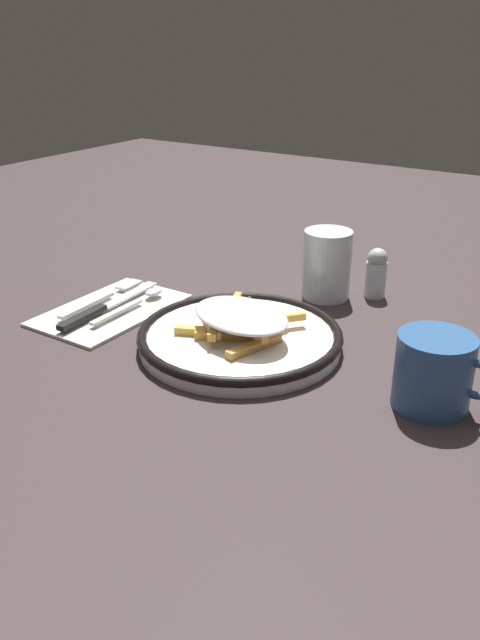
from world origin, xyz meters
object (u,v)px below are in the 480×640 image
(spoon, at_px, (140,299))
(salt_shaker, at_px, (376,272))
(water_glass, at_px, (327,264))
(plate, at_px, (240,337))
(coffee_mug, at_px, (434,372))
(fork, at_px, (102,298))
(knife, at_px, (102,308))
(napkin, at_px, (111,309))
(fries_heap, at_px, (241,319))

(spoon, bearing_deg, salt_shaker, 40.24)
(water_glass, bearing_deg, plate, -94.37)
(coffee_mug, bearing_deg, fork, 178.65)
(knife, bearing_deg, coffee_mug, 2.23)
(plate, relative_size, salt_shaker, 3.43)
(napkin, relative_size, salt_shaker, 2.78)
(coffee_mug, distance_m, salt_shaker, 0.33)
(water_glass, relative_size, salt_shaker, 1.35)
(water_glass, bearing_deg, knife, -134.33)
(plate, relative_size, fries_heap, 1.66)
(fries_heap, relative_size, knife, 0.78)
(fork, xyz_separation_m, spoon, (0.06, 0.02, 0.00))
(knife, relative_size, spoon, 1.38)
(plate, distance_m, salt_shaker, 0.28)
(spoon, bearing_deg, napkin, -128.35)
(napkin, bearing_deg, fries_heap, 0.87)
(spoon, bearing_deg, fork, -157.98)
(plate, height_order, spoon, plate)
(fries_heap, bearing_deg, water_glass, 86.59)
(napkin, distance_m, knife, 0.02)
(spoon, height_order, water_glass, water_glass)
(napkin, height_order, coffee_mug, coffee_mug)
(coffee_mug, bearing_deg, spoon, 175.67)
(knife, bearing_deg, salt_shaker, 43.46)
(spoon, bearing_deg, knife, -116.35)
(fork, bearing_deg, water_glass, 38.62)
(water_glass, relative_size, coffee_mug, 0.95)
(water_glass, bearing_deg, napkin, -136.70)
(spoon, relative_size, coffee_mug, 1.34)
(fork, distance_m, spoon, 0.06)
(fries_heap, height_order, coffee_mug, coffee_mug)
(fries_heap, bearing_deg, knife, -174.43)
(fries_heap, relative_size, water_glass, 1.54)
(fries_heap, height_order, fork, fries_heap)
(fries_heap, height_order, water_glass, water_glass)
(knife, distance_m, coffee_mug, 0.49)
(plate, height_order, fries_heap, fries_heap)
(napkin, height_order, water_glass, water_glass)
(napkin, relative_size, water_glass, 2.06)
(napkin, xyz_separation_m, spoon, (0.03, 0.03, 0.01))
(plate, bearing_deg, salt_shaker, 72.82)
(fries_heap, xyz_separation_m, salt_shaker, (0.08, 0.27, -0.00))
(water_glass, bearing_deg, fork, -141.38)
(salt_shaker, bearing_deg, spoon, -139.76)
(napkin, distance_m, spoon, 0.05)
(fork, relative_size, spoon, 1.16)
(napkin, relative_size, spoon, 1.46)
(plate, bearing_deg, fork, 178.95)
(napkin, distance_m, coffee_mug, 0.49)
(fries_heap, relative_size, coffee_mug, 1.46)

